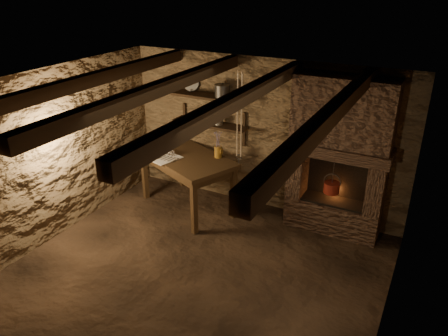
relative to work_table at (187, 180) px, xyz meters
The scene contains 25 objects.
floor 1.74m from the work_table, 53.48° to the right, with size 4.50×4.50×0.00m, color black.
back_wall 1.39m from the work_table, 33.34° to the left, with size 4.50×0.04×2.40m, color brown.
front_wall 3.56m from the work_table, 73.42° to the right, with size 4.50×0.04×2.40m, color brown.
left_wall 1.97m from the work_table, 133.00° to the right, with size 0.04×4.00×2.40m, color brown.
right_wall 3.59m from the work_table, 22.50° to the right, with size 0.04×4.00×2.40m, color brown.
ceiling 2.54m from the work_table, 53.48° to the right, with size 4.50×4.00×0.04m, color black.
beam_far_left 2.32m from the work_table, 110.55° to the right, with size 0.14×3.95×0.16m, color black.
beam_mid_left 2.32m from the work_table, 69.76° to the right, with size 0.14×3.95×0.16m, color black.
beam_mid_right 2.72m from the work_table, 41.96° to the right, with size 0.14×3.95×0.16m, color black.
beam_far_right 3.37m from the work_table, 28.32° to the right, with size 0.14×3.95×0.16m, color black.
shelf_lower 0.96m from the work_table, 73.58° to the left, with size 1.25×0.30×0.04m, color black.
shelf_upper 1.37m from the work_table, 73.58° to the left, with size 1.25×0.30×0.04m, color black.
hearth 2.40m from the work_table, 10.69° to the left, with size 1.43×0.51×2.30m.
work_table is the anchor object (origin of this frame).
linen_cloth 0.57m from the work_table, 148.39° to the right, with size 0.56×0.45×0.01m, color white.
pewter_cutlery_row 0.59m from the work_table, 146.20° to the right, with size 0.47×0.18×0.01m, color gray, non-canonical shape.
drinking_glasses 0.56m from the work_table, 162.90° to the right, with size 0.18×0.05×0.07m, color white, non-canonical shape.
stoneware_jug 0.78m from the work_table, 22.31° to the left, with size 0.13×0.12×0.41m.
wooden_bowl 0.74m from the work_table, behind, with size 0.37×0.37×0.13m, color olive.
iron_stockpot 1.51m from the work_table, 52.88° to the left, with size 0.23×0.23×0.17m, color #2F2C2A.
tin_pan 1.55m from the work_table, 111.80° to the left, with size 0.25×0.25×0.03m, color #A3A39E.
small_kettle 1.07m from the work_table, 57.91° to the left, with size 0.18×0.13×0.19m, color #A3A39E, non-canonical shape.
rusty_tin 1.01m from the work_table, 94.77° to the left, with size 0.08×0.08×0.08m, color #582A11.
red_pot 2.25m from the work_table, ahead, with size 0.26×0.26×0.54m.
hanging_ropes 1.71m from the work_table, 15.74° to the right, with size 0.08×0.08×1.20m, color beige, non-canonical shape.
Camera 1 is at (2.43, -3.94, 3.53)m, focal length 35.00 mm.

